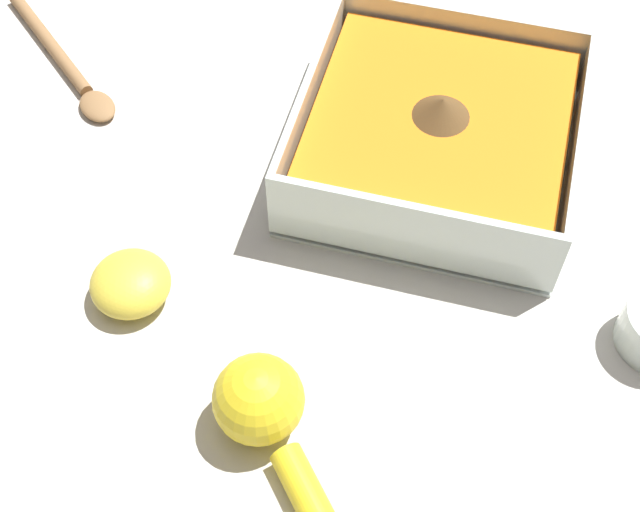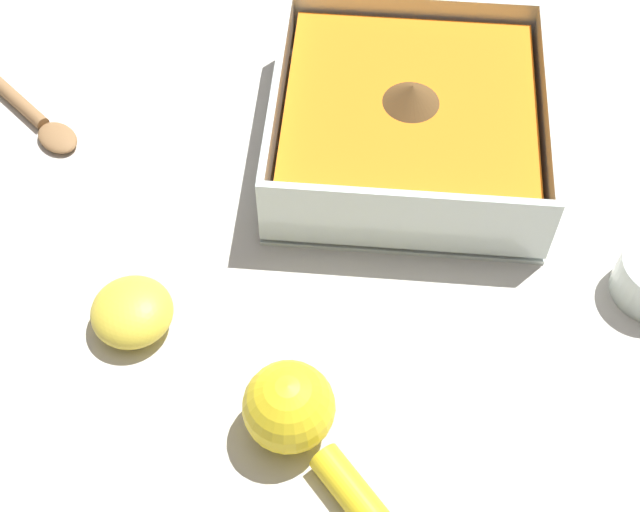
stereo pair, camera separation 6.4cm
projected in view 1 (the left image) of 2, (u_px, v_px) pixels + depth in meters
ground_plane at (425, 194)px, 0.72m from camera, size 4.00×4.00×0.00m
square_dish at (437, 138)px, 0.71m from camera, size 0.22×0.22×0.07m
lemon_squeezer at (274, 431)px, 0.57m from camera, size 0.15×0.17×0.06m
lemon_half at (131, 284)px, 0.65m from camera, size 0.06×0.06×0.03m
wooden_spoon at (65, 63)px, 0.80m from camera, size 0.16×0.14×0.01m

